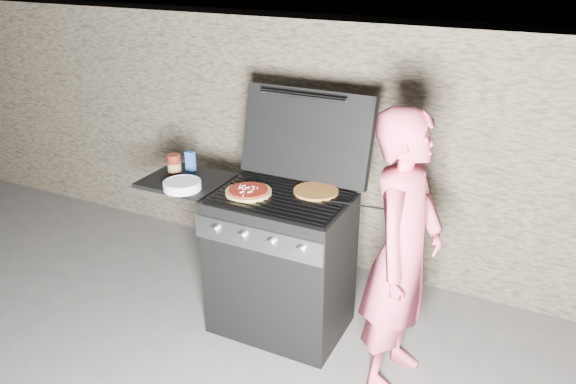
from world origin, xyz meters
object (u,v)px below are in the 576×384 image
at_px(pizza_topped, 248,191).
at_px(person, 403,255).
at_px(sauce_jar, 174,164).
at_px(gas_grill, 246,255).

xyz_separation_m(pizza_topped, person, (0.96, -0.08, -0.14)).
bearing_deg(pizza_topped, person, -4.79).
bearing_deg(pizza_topped, sauce_jar, 172.30).
bearing_deg(sauce_jar, person, -5.91).
relative_size(gas_grill, pizza_topped, 4.90).
height_order(pizza_topped, person, person).
bearing_deg(person, sauce_jar, 89.72).
xyz_separation_m(pizza_topped, sauce_jar, (-0.59, 0.08, 0.04)).
relative_size(gas_grill, person, 0.85).
height_order(gas_grill, pizza_topped, pizza_topped).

